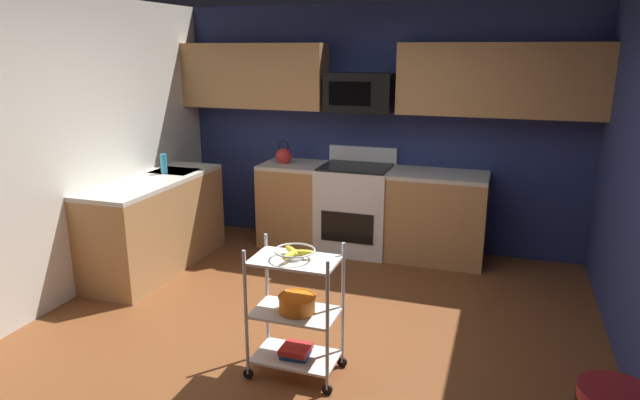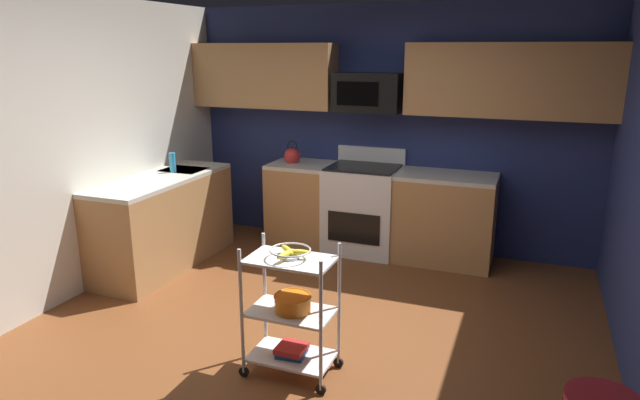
{
  "view_description": "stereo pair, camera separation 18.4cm",
  "coord_description": "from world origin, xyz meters",
  "px_view_note": "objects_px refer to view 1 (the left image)",
  "views": [
    {
      "loc": [
        1.33,
        -3.51,
        2.14
      ],
      "look_at": [
        0.05,
        0.29,
        1.05
      ],
      "focal_mm": 31.26,
      "sensor_mm": 36.0,
      "label": 1
    },
    {
      "loc": [
        1.5,
        -3.45,
        2.14
      ],
      "look_at": [
        0.05,
        0.29,
        1.05
      ],
      "focal_mm": 31.26,
      "sensor_mm": 36.0,
      "label": 2
    }
  ],
  "objects_px": {
    "fruit_bowl": "(295,252)",
    "kettle": "(284,156)",
    "oven_range": "(355,208)",
    "rolling_cart": "(295,312)",
    "mixing_bowl_large": "(297,303)",
    "microwave": "(360,92)",
    "book_stack": "(296,351)",
    "dish_soap_bottle": "(164,164)"
  },
  "relations": [
    {
      "from": "rolling_cart",
      "to": "dish_soap_bottle",
      "type": "distance_m",
      "value": 2.62
    },
    {
      "from": "microwave",
      "to": "fruit_bowl",
      "type": "bearing_deg",
      "value": -84.29
    },
    {
      "from": "fruit_bowl",
      "to": "dish_soap_bottle",
      "type": "bearing_deg",
      "value": 142.13
    },
    {
      "from": "rolling_cart",
      "to": "kettle",
      "type": "height_order",
      "value": "kettle"
    },
    {
      "from": "kettle",
      "to": "oven_range",
      "type": "bearing_deg",
      "value": 0.27
    },
    {
      "from": "rolling_cart",
      "to": "book_stack",
      "type": "distance_m",
      "value": 0.29
    },
    {
      "from": "fruit_bowl",
      "to": "book_stack",
      "type": "distance_m",
      "value": 0.71
    },
    {
      "from": "mixing_bowl_large",
      "to": "book_stack",
      "type": "bearing_deg",
      "value": -180.0
    },
    {
      "from": "fruit_bowl",
      "to": "book_stack",
      "type": "relative_size",
      "value": 1.34
    },
    {
      "from": "oven_range",
      "to": "rolling_cart",
      "type": "relative_size",
      "value": 1.2
    },
    {
      "from": "fruit_bowl",
      "to": "kettle",
      "type": "distance_m",
      "value": 2.7
    },
    {
      "from": "oven_range",
      "to": "book_stack",
      "type": "relative_size",
      "value": 5.43
    },
    {
      "from": "kettle",
      "to": "dish_soap_bottle",
      "type": "height_order",
      "value": "kettle"
    },
    {
      "from": "kettle",
      "to": "microwave",
      "type": "bearing_deg",
      "value": 7.48
    },
    {
      "from": "oven_range",
      "to": "dish_soap_bottle",
      "type": "xyz_separation_m",
      "value": [
        -1.76,
        -0.9,
        0.54
      ]
    },
    {
      "from": "rolling_cart",
      "to": "book_stack",
      "type": "xyz_separation_m",
      "value": [
        0.0,
        0.0,
        -0.29
      ]
    },
    {
      "from": "rolling_cart",
      "to": "mixing_bowl_large",
      "type": "bearing_deg",
      "value": 0.0
    },
    {
      "from": "fruit_bowl",
      "to": "oven_range",
      "type": "bearing_deg",
      "value": 95.93
    },
    {
      "from": "microwave",
      "to": "dish_soap_bottle",
      "type": "relative_size",
      "value": 3.5
    },
    {
      "from": "rolling_cart",
      "to": "mixing_bowl_large",
      "type": "xyz_separation_m",
      "value": [
        0.01,
        0.0,
        0.07
      ]
    },
    {
      "from": "book_stack",
      "to": "dish_soap_bottle",
      "type": "bearing_deg",
      "value": 142.13
    },
    {
      "from": "kettle",
      "to": "rolling_cart",
      "type": "bearing_deg",
      "value": -66.31
    },
    {
      "from": "microwave",
      "to": "rolling_cart",
      "type": "xyz_separation_m",
      "value": [
        0.26,
        -2.58,
        -1.25
      ]
    },
    {
      "from": "book_stack",
      "to": "oven_range",
      "type": "bearing_deg",
      "value": 95.93
    },
    {
      "from": "rolling_cart",
      "to": "oven_range",
      "type": "bearing_deg",
      "value": 95.93
    },
    {
      "from": "oven_range",
      "to": "rolling_cart",
      "type": "xyz_separation_m",
      "value": [
        0.26,
        -2.47,
        -0.03
      ]
    },
    {
      "from": "fruit_bowl",
      "to": "kettle",
      "type": "xyz_separation_m",
      "value": [
        -1.08,
        2.47,
        0.12
      ]
    },
    {
      "from": "oven_range",
      "to": "dish_soap_bottle",
      "type": "relative_size",
      "value": 5.5
    },
    {
      "from": "microwave",
      "to": "rolling_cart",
      "type": "bearing_deg",
      "value": -84.29
    },
    {
      "from": "microwave",
      "to": "book_stack",
      "type": "height_order",
      "value": "microwave"
    },
    {
      "from": "microwave",
      "to": "kettle",
      "type": "relative_size",
      "value": 2.65
    },
    {
      "from": "mixing_bowl_large",
      "to": "dish_soap_bottle",
      "type": "relative_size",
      "value": 1.26
    },
    {
      "from": "oven_range",
      "to": "rolling_cart",
      "type": "height_order",
      "value": "oven_range"
    },
    {
      "from": "dish_soap_bottle",
      "to": "oven_range",
      "type": "bearing_deg",
      "value": 27.13
    },
    {
      "from": "book_stack",
      "to": "dish_soap_bottle",
      "type": "xyz_separation_m",
      "value": [
        -2.02,
        1.57,
        0.86
      ]
    },
    {
      "from": "rolling_cart",
      "to": "dish_soap_bottle",
      "type": "relative_size",
      "value": 4.57
    },
    {
      "from": "microwave",
      "to": "book_stack",
      "type": "relative_size",
      "value": 3.46
    },
    {
      "from": "fruit_bowl",
      "to": "book_stack",
      "type": "height_order",
      "value": "fruit_bowl"
    },
    {
      "from": "rolling_cart",
      "to": "mixing_bowl_large",
      "type": "distance_m",
      "value": 0.07
    },
    {
      "from": "oven_range",
      "to": "book_stack",
      "type": "height_order",
      "value": "oven_range"
    },
    {
      "from": "oven_range",
      "to": "fruit_bowl",
      "type": "xyz_separation_m",
      "value": [
        0.26,
        -2.47,
        0.4
      ]
    },
    {
      "from": "oven_range",
      "to": "kettle",
      "type": "xyz_separation_m",
      "value": [
        -0.83,
        -0.0,
        0.52
      ]
    }
  ]
}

